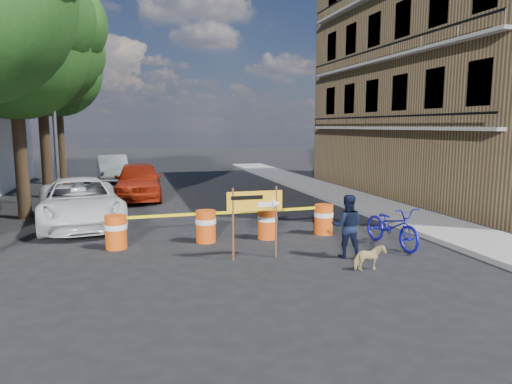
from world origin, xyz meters
TOP-DOWN VIEW (x-y plane):
  - ground at (0.00, 0.00)m, footprint 120.00×120.00m
  - sidewalk_east at (6.20, 6.00)m, footprint 2.40×40.00m
  - apartment_building at (12.00, 8.00)m, footprint 8.00×16.00m
  - tree_mid_a at (-6.74, 7.00)m, footprint 5.25×5.00m
  - tree_mid_b at (-6.73, 12.00)m, footprint 5.67×5.40m
  - tree_far at (-6.74, 17.00)m, footprint 5.04×4.80m
  - streetlamp at (-5.93, 9.50)m, footprint 1.25×0.18m
  - barrel_far_left at (-3.59, 1.93)m, footprint 0.58×0.58m
  - barrel_mid_left at (-1.18, 1.98)m, footprint 0.58×0.58m
  - barrel_mid_right at (0.61, 1.89)m, footprint 0.58×0.58m
  - barrel_far_right at (2.42, 1.99)m, footprint 0.58×0.58m
  - detour_sign at (-0.11, 0.03)m, footprint 1.39×0.26m
  - pedestrian at (1.96, -0.45)m, footprint 0.93×0.84m
  - bicycle at (3.60, 0.14)m, footprint 0.87×1.21m
  - dog at (1.96, -1.57)m, footprint 0.72×0.36m
  - suv_white at (-4.80, 5.36)m, footprint 3.27×5.79m
  - sedan_red at (-2.80, 10.48)m, footprint 2.20×4.99m
  - sedan_silver at (-4.13, 17.75)m, footprint 2.11×4.82m

SIDE VIEW (x-z plane):
  - ground at x=0.00m, z-range 0.00..0.00m
  - sidewalk_east at x=6.20m, z-range 0.00..0.15m
  - dog at x=1.96m, z-range 0.00..0.59m
  - barrel_far_left at x=-3.59m, z-range 0.02..0.92m
  - barrel_mid_left at x=-1.18m, z-range 0.02..0.92m
  - barrel_mid_right at x=0.61m, z-range 0.02..0.92m
  - barrel_far_right at x=2.42m, z-range 0.02..0.92m
  - suv_white at x=-4.80m, z-range 0.00..1.53m
  - sedan_silver at x=-4.13m, z-range 0.00..1.54m
  - pedestrian at x=1.96m, z-range 0.00..1.58m
  - sedan_red at x=-2.80m, z-range 0.00..1.67m
  - bicycle at x=3.60m, z-range 0.00..2.16m
  - detour_sign at x=-0.11m, z-range 0.41..2.20m
  - streetlamp at x=-5.93m, z-range 0.38..8.38m
  - apartment_building at x=12.00m, z-range 0.00..12.00m
  - tree_mid_a at x=-6.74m, z-range 1.67..10.34m
  - tree_far at x=-6.74m, z-range 1.80..10.64m
  - tree_mid_b at x=-6.73m, z-range 1.90..11.53m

